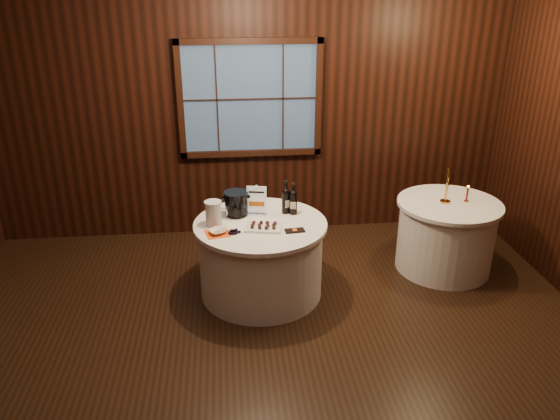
{
  "coord_description": "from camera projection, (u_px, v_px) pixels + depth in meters",
  "views": [
    {
      "loc": [
        -0.3,
        -3.73,
        2.94
      ],
      "look_at": [
        0.18,
        0.9,
        0.94
      ],
      "focal_mm": 35.0,
      "sensor_mm": 36.0,
      "label": 1
    }
  ],
  "objects": [
    {
      "name": "red_candle",
      "position": [
        467.0,
        195.0,
        5.66
      ],
      "size": [
        0.05,
        0.05,
        0.18
      ],
      "color": "gold",
      "rests_on": "side_table"
    },
    {
      "name": "sign_stand",
      "position": [
        257.0,
        205.0,
        5.34
      ],
      "size": [
        0.19,
        0.12,
        0.31
      ],
      "rotation": [
        0.0,
        0.0,
        -0.19
      ],
      "color": "silver",
      "rests_on": "main_table"
    },
    {
      "name": "grape_bunch",
      "position": [
        234.0,
        232.0,
        4.97
      ],
      "size": [
        0.18,
        0.08,
        0.04
      ],
      "rotation": [
        0.0,
        0.0,
        0.1
      ],
      "color": "black",
      "rests_on": "main_table"
    },
    {
      "name": "port_bottle_left",
      "position": [
        286.0,
        199.0,
        5.37
      ],
      "size": [
        0.08,
        0.09,
        0.34
      ],
      "rotation": [
        0.0,
        0.0,
        0.38
      ],
      "color": "black",
      "rests_on": "main_table"
    },
    {
      "name": "chocolate_box",
      "position": [
        295.0,
        231.0,
        5.03
      ],
      "size": [
        0.19,
        0.11,
        0.02
      ],
      "primitive_type": "cube",
      "rotation": [
        0.0,
        0.0,
        0.1
      ],
      "color": "black",
      "rests_on": "main_table"
    },
    {
      "name": "main_table",
      "position": [
        261.0,
        258.0,
        5.36
      ],
      "size": [
        1.28,
        1.28,
        0.77
      ],
      "color": "white",
      "rests_on": "ground"
    },
    {
      "name": "orange_napkin",
      "position": [
        217.0,
        233.0,
        4.98
      ],
      "size": [
        0.25,
        0.25,
        0.0
      ],
      "primitive_type": "cube",
      "rotation": [
        0.0,
        0.0,
        0.22
      ],
      "color": "#FD5515",
      "rests_on": "main_table"
    },
    {
      "name": "brass_candlestick",
      "position": [
        447.0,
        190.0,
        5.61
      ],
      "size": [
        0.11,
        0.11,
        0.38
      ],
      "color": "gold",
      "rests_on": "side_table"
    },
    {
      "name": "ice_bucket",
      "position": [
        236.0,
        203.0,
        5.31
      ],
      "size": [
        0.24,
        0.24,
        0.24
      ],
      "color": "black",
      "rests_on": "main_table"
    },
    {
      "name": "chocolate_plate",
      "position": [
        264.0,
        227.0,
        5.08
      ],
      "size": [
        0.37,
        0.28,
        0.05
      ],
      "rotation": [
        0.0,
        0.0,
        -0.19
      ],
      "color": "white",
      "rests_on": "main_table"
    },
    {
      "name": "port_bottle_right",
      "position": [
        293.0,
        201.0,
        5.34
      ],
      "size": [
        0.08,
        0.08,
        0.33
      ],
      "rotation": [
        0.0,
        0.0,
        -0.18
      ],
      "color": "black",
      "rests_on": "main_table"
    },
    {
      "name": "back_wall",
      "position": [
        250.0,
        108.0,
        6.25
      ],
      "size": [
        6.0,
        0.1,
        3.0
      ],
      "color": "black",
      "rests_on": "ground"
    },
    {
      "name": "glass_pitcher",
      "position": [
        214.0,
        213.0,
        5.12
      ],
      "size": [
        0.22,
        0.16,
        0.23
      ],
      "rotation": [
        0.0,
        0.0,
        -0.16
      ],
      "color": "silver",
      "rests_on": "main_table"
    },
    {
      "name": "cracker_bowl",
      "position": [
        217.0,
        231.0,
        4.98
      ],
      "size": [
        0.2,
        0.2,
        0.04
      ],
      "primitive_type": "imported",
      "rotation": [
        0.0,
        0.0,
        0.43
      ],
      "color": "white",
      "rests_on": "orange_napkin"
    },
    {
      "name": "side_table",
      "position": [
        446.0,
        235.0,
        5.82
      ],
      "size": [
        1.08,
        1.08,
        0.77
      ],
      "color": "white",
      "rests_on": "ground"
    },
    {
      "name": "ground",
      "position": [
        270.0,
        355.0,
        4.6
      ],
      "size": [
        6.0,
        6.0,
        0.0
      ],
      "primitive_type": "plane",
      "color": "black",
      "rests_on": "ground"
    }
  ]
}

